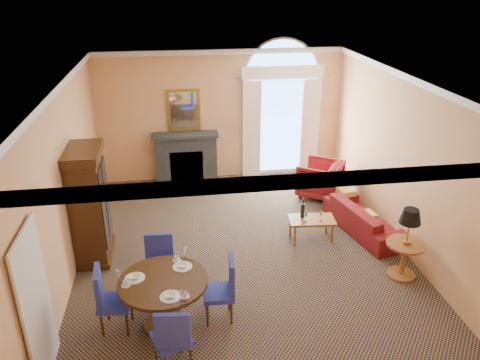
{
  "coord_description": "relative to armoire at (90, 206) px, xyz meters",
  "views": [
    {
      "loc": [
        -1.16,
        -7.33,
        4.81
      ],
      "look_at": [
        0.0,
        0.5,
        1.3
      ],
      "focal_mm": 35.0,
      "sensor_mm": 36.0,
      "label": 1
    }
  ],
  "objects": [
    {
      "name": "ground",
      "position": [
        2.72,
        -0.39,
        -1.01
      ],
      "size": [
        7.5,
        7.5,
        0.0
      ],
      "primitive_type": "plane",
      "color": "#101834",
      "rests_on": "ground"
    },
    {
      "name": "room_envelope",
      "position": [
        2.69,
        0.28,
        1.5
      ],
      "size": [
        6.04,
        7.52,
        3.45
      ],
      "color": "tan",
      "rests_on": "ground"
    },
    {
      "name": "armoire",
      "position": [
        0.0,
        0.0,
        0.0
      ],
      "size": [
        0.6,
        1.07,
        2.1
      ],
      "color": "black",
      "rests_on": "ground"
    },
    {
      "name": "dining_table",
      "position": [
        1.28,
        -2.12,
        -0.42
      ],
      "size": [
        1.29,
        1.29,
        1.01
      ],
      "color": "black",
      "rests_on": "ground"
    },
    {
      "name": "dining_chair_north",
      "position": [
        1.22,
        -1.27,
        -0.43
      ],
      "size": [
        0.5,
        0.51,
        1.02
      ],
      "rotation": [
        0.0,
        0.0,
        3.26
      ],
      "color": "navy",
      "rests_on": "ground"
    },
    {
      "name": "dining_chair_south",
      "position": [
        1.39,
        -3.01,
        -0.43
      ],
      "size": [
        0.58,
        0.58,
        1.02
      ],
      "rotation": [
        0.0,
        0.0,
        0.36
      ],
      "color": "navy",
      "rests_on": "ground"
    },
    {
      "name": "dining_chair_east",
      "position": [
        2.17,
        -2.05,
        -0.43
      ],
      "size": [
        0.49,
        0.48,
        1.02
      ],
      "rotation": [
        0.0,
        0.0,
        1.54
      ],
      "color": "navy",
      "rests_on": "ground"
    },
    {
      "name": "dining_chair_west",
      "position": [
        0.48,
        -2.06,
        -0.43
      ],
      "size": [
        0.51,
        0.5,
        1.02
      ],
      "rotation": [
        0.0,
        0.0,
        -1.68
      ],
      "color": "navy",
      "rests_on": "ground"
    },
    {
      "name": "sofa",
      "position": [
        5.27,
        0.12,
        -0.72
      ],
      "size": [
        1.2,
        2.11,
        0.58
      ],
      "primitive_type": "imported",
      "rotation": [
        0.0,
        0.0,
        1.8
      ],
      "color": "maroon",
      "rests_on": "ground"
    },
    {
      "name": "armchair",
      "position": [
        4.86,
        1.86,
        -0.59
      ],
      "size": [
        1.28,
        1.28,
        0.85
      ],
      "primitive_type": "imported",
      "rotation": [
        0.0,
        0.0,
        4.1
      ],
      "color": "maroon",
      "rests_on": "ground"
    },
    {
      "name": "coffee_table",
      "position": [
        4.09,
        -0.02,
        -0.59
      ],
      "size": [
        0.92,
        0.57,
        0.83
      ],
      "rotation": [
        0.0,
        0.0,
        -0.09
      ],
      "color": "#985B2D",
      "rests_on": "ground"
    },
    {
      "name": "side_table",
      "position": [
        5.32,
        -1.44,
        -0.22
      ],
      "size": [
        0.65,
        0.65,
        1.26
      ],
      "color": "#985B2D",
      "rests_on": "ground"
    }
  ]
}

